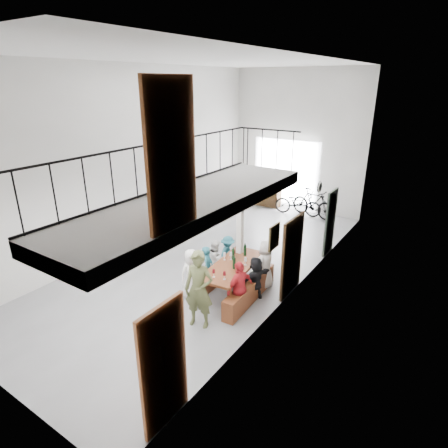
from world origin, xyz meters
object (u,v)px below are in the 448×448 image
Objects in this scene: side_bench at (163,229)px; oak_barrel at (231,197)px; bicycle_near at (298,203)px; bench_inner at (214,278)px; host_standing at (199,290)px; serving_counter at (261,194)px; tasting_table at (233,268)px.

side_bench is 3.85m from oak_barrel.
bench_inner is at bearing 175.12° from bicycle_near.
host_standing is at bearing -39.02° from side_bench.
host_standing is (3.00, -8.30, 0.41)m from serving_counter.
tasting_table is at bearing -56.87° from oak_barrel.
host_standing is 8.01m from bicycle_near.
serving_counter is 0.95× the size of bicycle_near.
tasting_table is 1.24× the size of bench_inner.
oak_barrel is at bearing 101.91° from host_standing.
serving_counter reaches higher than tasting_table.
side_bench is at bearing 125.02° from host_standing.
side_bench is 0.83× the size of bicycle_near.
tasting_table is at bearing -7.01° from bench_inner.
host_standing reaches higher than serving_counter.
host_standing is at bearing -91.83° from tasting_table.
bench_inner is 1.87m from host_standing.
bicycle_near is at bearing 82.11° from host_standing.
bicycle_near is (-1.02, 6.40, -0.22)m from tasting_table.
bicycle_near reaches higher than tasting_table.
serving_counter is at bearing 54.97° from oak_barrel.
tasting_table is 6.76m from oak_barrel.
bicycle_near is (3.01, 4.57, 0.27)m from side_bench.
oak_barrel is 0.52× the size of serving_counter.
side_bench is (-3.40, 1.76, 0.01)m from bench_inner.
bicycle_near reaches higher than bench_inner.
host_standing is (4.13, -3.35, 0.66)m from side_bench.
tasting_table is at bearing -179.38° from bicycle_near.
serving_counter is at bearing 93.93° from host_standing.
serving_counter is (-2.27, 6.71, 0.26)m from bench_inner.
bicycle_near is at bearing 93.38° from tasting_table.
serving_counter is at bearing 107.49° from tasting_table.
bench_inner is 6.38m from oak_barrel.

